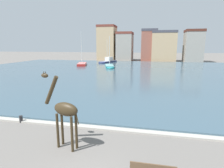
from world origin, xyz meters
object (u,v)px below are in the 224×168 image
sailboat_teal (110,67)px  mooring_bollard (21,119)px  giraffe_statue (64,110)px  sailboat_red (82,64)px  sailboat_navy (107,61)px

sailboat_teal → mooring_bollard: sailboat_teal is taller
giraffe_statue → sailboat_red: 42.35m
sailboat_red → mooring_bollard: 38.59m
sailboat_navy → mooring_bollard: bearing=-84.2°
sailboat_red → mooring_bollard: size_ratio=18.19×
giraffe_statue → mooring_bollard: (-4.67, 2.47, -1.86)m
giraffe_statue → sailboat_teal: sailboat_teal is taller
sailboat_teal → sailboat_navy: bearing=105.7°
sailboat_teal → sailboat_red: bearing=155.7°
sailboat_navy → sailboat_teal: bearing=-74.3°
sailboat_teal → mooring_bollard: size_ratio=15.42×
sailboat_teal → mooring_bollard: 33.52m
sailboat_red → mooring_bollard: (9.60, -37.37, -0.22)m
giraffe_statue → sailboat_navy: 50.18m
sailboat_teal → sailboat_navy: sailboat_teal is taller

